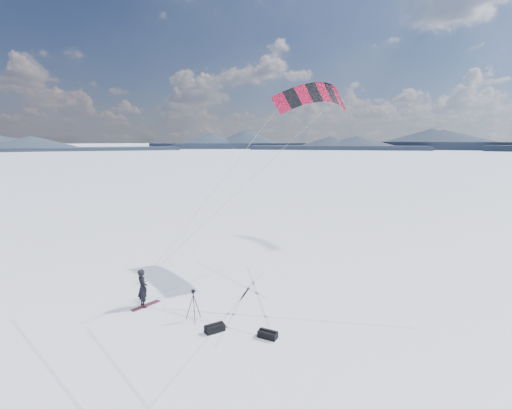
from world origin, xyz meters
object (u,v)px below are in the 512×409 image
snowkiter (144,306)px  snowboard (146,306)px  tripod (193,301)px  gear_bag_b (268,334)px  gear_bag_a (215,328)px

snowkiter → snowboard: (0.11, 0.01, 0.02)m
snowkiter → tripod: 3.21m
snowboard → gear_bag_b: gear_bag_b is taller
snowkiter → gear_bag_a: bearing=-161.4°
gear_bag_b → snowboard: bearing=-179.9°
snowboard → gear_bag_a: (2.23, -3.89, 0.15)m
gear_bag_a → tripod: bearing=104.3°
gear_bag_a → snowboard: bearing=114.7°
tripod → gear_bag_a: 1.69m
snowkiter → tripod: bearing=-155.7°
snowkiter → gear_bag_a: size_ratio=2.22×
snowkiter → gear_bag_a: snowkiter is taller
gear_bag_a → gear_bag_b: (1.81, -1.45, -0.01)m
snowboard → gear_bag_b: bearing=-76.6°
tripod → gear_bag_b: bearing=-71.6°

